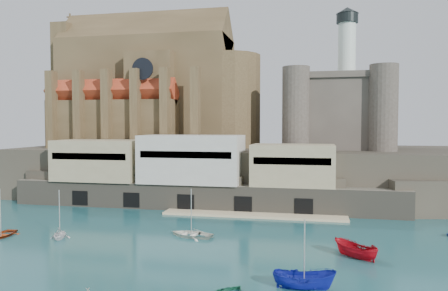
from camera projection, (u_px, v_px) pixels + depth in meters
ground at (218, 245)px, 54.04m from camera, size 300.00×300.00×0.00m
promontory at (257, 172)px, 92.33m from camera, size 100.00×36.00×10.00m
quay at (190, 174)px, 78.39m from camera, size 70.00×12.00×13.05m
church at (154, 93)px, 98.84m from camera, size 47.00×25.93×30.51m
castle_keep at (337, 108)px, 90.02m from camera, size 21.20×21.20×29.30m
boat_0 at (1, 236)px, 58.17m from camera, size 3.80×1.33×5.24m
boat_2 at (304, 289)px, 39.56m from camera, size 2.34×2.29×5.72m
boat_4 at (60, 238)px, 57.18m from camera, size 3.39×2.59×3.47m
boat_5 at (355, 258)px, 48.89m from camera, size 3.00×2.99×5.58m
boat_6 at (191, 236)px, 58.31m from camera, size 2.08×4.42×5.96m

